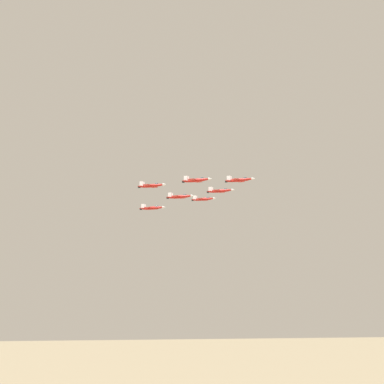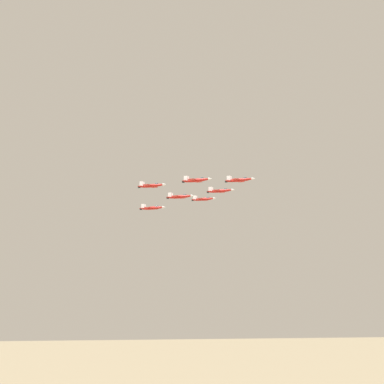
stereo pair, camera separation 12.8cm
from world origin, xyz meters
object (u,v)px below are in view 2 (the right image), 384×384
jet_left_outer (203,199)px  jet_slot_rear (180,197)px  jet_left_wingman (220,191)px  jet_right_outer (151,186)px  jet_right_wingman (196,180)px  jet_lead (239,180)px  jet_trailing (152,208)px

jet_left_outer → jet_slot_rear: 26.44m
jet_left_wingman → jet_right_outer: 42.48m
jet_right_outer → jet_slot_rear: jet_right_outer is taller
jet_left_wingman → jet_right_wingman: bearing=-90.4°
jet_lead → jet_left_wingman: bearing=140.5°
jet_lead → jet_right_wingman: jet_lead is taller
jet_right_wingman → jet_left_outer: (-41.58, 8.30, -1.89)m
jet_lead → jet_slot_rear: bearing=-179.1°
jet_slot_rear → jet_left_wingman: bearing=39.9°
jet_left_outer → jet_trailing: 31.34m
jet_lead → jet_slot_rear: (-16.73, -26.05, -5.46)m
jet_left_wingman → jet_right_outer: jet_left_wingman is taller
jet_right_wingman → jet_trailing: 34.81m
jet_lead → jet_left_wingman: (-19.44, -5.92, -1.77)m
jet_right_wingman → jet_left_outer: jet_right_wingman is taller
jet_left_outer → jet_right_outer: size_ratio=1.00×
jet_lead → jet_slot_rear: size_ratio=0.99×
jet_left_wingman → jet_left_outer: bearing=139.2°
jet_right_outer → jet_left_wingman: bearing=68.3°
jet_right_outer → jet_left_outer: bearing=89.7°
jet_lead → jet_trailing: jet_lead is taller
jet_left_wingman → jet_trailing: size_ratio=1.02×
jet_left_wingman → jet_trailing: 34.63m
jet_right_outer → jet_trailing: size_ratio=0.98×
jet_right_outer → jet_trailing: 31.04m
jet_lead → jet_right_outer: bearing=-138.7°
jet_left_wingman → jet_slot_rear: 20.65m
jet_left_outer → jet_right_wingman: bearing=-68.2°
jet_right_outer → jet_slot_rear: size_ratio=0.95×
jet_lead → jet_left_outer: size_ratio=1.04×
jet_right_wingman → jet_slot_rear: size_ratio=0.99×
jet_left_wingman → jet_right_outer: bearing=-111.8°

